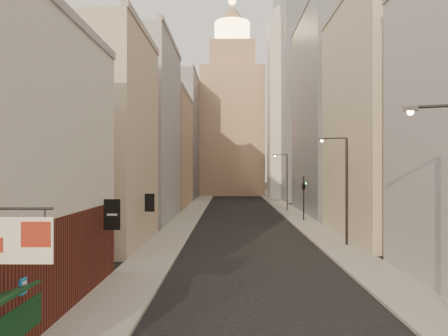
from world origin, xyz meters
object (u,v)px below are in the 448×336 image
streetlamp_mid (344,184)px  traffic_light_right (304,186)px  white_tower (289,103)px  streetlamp_far (286,179)px  clock_tower (232,117)px

streetlamp_mid → traffic_light_right: (-0.36, 15.58, -0.79)m
white_tower → streetlamp_far: 29.68m
streetlamp_far → traffic_light_right: size_ratio=1.56×
white_tower → streetlamp_far: size_ratio=5.33×
clock_tower → traffic_light_right: 53.14m
clock_tower → traffic_light_right: size_ratio=8.98×
clock_tower → traffic_light_right: bearing=-81.4°
streetlamp_far → streetlamp_mid: bearing=-66.9°
streetlamp_mid → traffic_light_right: streetlamp_mid is taller
streetlamp_mid → white_tower: bearing=104.6°
white_tower → traffic_light_right: size_ratio=8.30×
clock_tower → streetlamp_far: bearing=-79.9°
clock_tower → white_tower: 17.83m
white_tower → streetlamp_mid: bearing=-93.3°
clock_tower → traffic_light_right: (7.65, -50.76, -13.74)m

